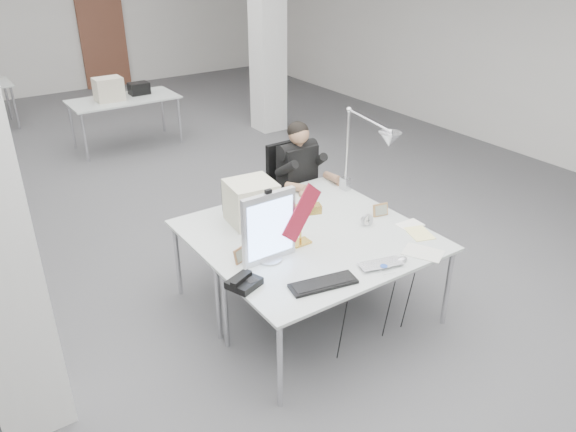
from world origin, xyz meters
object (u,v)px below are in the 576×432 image
desk_main (342,258)px  laptop (384,268)px  office_chair (295,195)px  beige_monitor (251,202)px  architect_lamp (365,150)px  seated_person (298,164)px  bankers_lamp (301,225)px  monitor (269,227)px  desk_phone (244,283)px

desk_main → laptop: laptop is taller
office_chair → beige_monitor: (-0.91, -0.63, 0.41)m
office_chair → beige_monitor: 1.18m
beige_monitor → architect_lamp: 1.16m
seated_person → bankers_lamp: bearing=-125.7°
architect_lamp → desk_main: bearing=-122.0°
seated_person → beige_monitor: 1.08m
office_chair → desk_main: bearing=-113.7°
office_chair → bankers_lamp: size_ratio=3.15×
monitor → bankers_lamp: (0.34, 0.07, -0.11)m
desk_phone → architect_lamp: architect_lamp is taller
seated_person → beige_monitor: seated_person is taller
office_chair → bankers_lamp: bearing=-124.6°
bankers_lamp → office_chair: bearing=76.1°
architect_lamp → monitor: bearing=-144.3°
office_chair → desk_phone: office_chair is taller
monitor → desk_phone: bearing=-149.8°
seated_person → architect_lamp: size_ratio=0.94×
desk_main → desk_phone: desk_phone is taller
desk_main → bankers_lamp: bearing=112.5°
office_chair → monitor: 1.76m
bankers_lamp → desk_phone: bearing=-138.6°
seated_person → laptop: (-0.49, -1.81, -0.13)m
desk_main → laptop: (0.14, -0.32, 0.03)m
laptop → office_chair: bearing=89.6°
monitor → laptop: bearing=-44.1°
bankers_lamp → architect_lamp: (0.99, 0.38, 0.32)m
architect_lamp → bankers_lamp: bearing=-142.0°
desk_main → architect_lamp: 1.22m
desk_main → bankers_lamp: 0.42m
laptop → desk_phone: size_ratio=1.58×
desk_main → architect_lamp: (0.84, 0.73, 0.50)m
desk_main → seated_person: seated_person is taller
laptop → bankers_lamp: size_ratio=1.01×
architect_lamp → office_chair: bearing=121.1°
seated_person → bankers_lamp: seated_person is taller
laptop → desk_phone: desk_phone is taller
desk_main → laptop: size_ratio=5.31×
office_chair → architect_lamp: size_ratio=1.08×
bankers_lamp → beige_monitor: (-0.12, 0.56, 0.02)m
seated_person → monitor: size_ratio=1.64×
desk_main → beige_monitor: 0.97m
office_chair → beige_monitor: size_ratio=2.70×
beige_monitor → architect_lamp: bearing=-2.8°
desk_phone → seated_person: bearing=23.6°
office_chair → architect_lamp: architect_lamp is taller
seated_person → bankers_lamp: 1.38m
desk_main → seated_person: bearing=66.9°
office_chair → desk_phone: bearing=-136.4°
monitor → beige_monitor: monitor is taller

